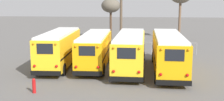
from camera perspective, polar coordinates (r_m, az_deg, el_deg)
name	(u,v)px	position (r m, az deg, el deg)	size (l,w,h in m)	color
ground_plane	(112,67)	(26.51, 0.08, -3.44)	(160.00, 160.00, 0.00)	#5B5956
school_bus_0	(59,48)	(26.99, -10.63, 0.55)	(2.81, 9.48, 3.33)	yellow
school_bus_1	(95,49)	(26.62, -3.45, 0.37)	(2.69, 9.68, 3.13)	#E5A00C
school_bus_2	(130,50)	(25.48, 3.71, 0.04)	(2.73, 10.37, 3.26)	yellow
school_bus_3	(168,52)	(25.00, 11.36, -0.25)	(2.66, 10.46, 3.32)	#E5A00C
utility_pole	(121,14)	(38.84, 1.86, 7.37)	(1.80, 0.36, 8.47)	brown
bare_tree_0	(111,6)	(44.92, -0.26, 9.00)	(2.98, 2.98, 6.51)	#473323
fence_line	(118,45)	(33.15, 1.31, 1.07)	(18.12, 0.06, 1.42)	#939399
fire_hydrant	(34,86)	(19.95, -15.57, -6.88)	(0.24, 0.24, 1.03)	#B21414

